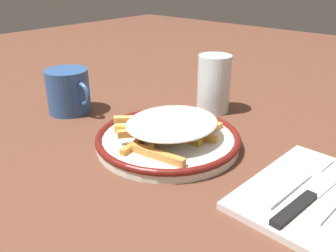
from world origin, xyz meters
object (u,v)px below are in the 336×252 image
Objects in this scene: plate at (168,139)px; water_glass at (214,84)px; fries_heap at (170,125)px; knife at (310,196)px; coffee_mug at (69,91)px; fork at (301,180)px; napkin at (316,195)px.

plate is 2.08× the size of water_glass.
knife is (0.24, -0.00, -0.03)m from fries_heap.
plate is 2.12× the size of coffee_mug.
coffee_mug reaches higher than fork.
fork is 0.49m from coffee_mug.
fries_heap is 0.92× the size of knife.
knife is at bearing 1.48° from coffee_mug.
coffee_mug is (-0.22, -0.21, -0.01)m from water_glass.
fries_heap reaches higher than plate.
napkin is at bearing -24.18° from fork.
plate is 1.18× the size of knife.
water_glass reaches higher than fries_heap.
fork reaches higher than napkin.
plate is at bearing 3.82° from coffee_mug.
coffee_mug is at bearing -174.81° from fork.
coffee_mug is at bearing -137.47° from water_glass.
knife is 1.76× the size of water_glass.
fries_heap is at bearing 179.77° from knife.
fork is 0.04m from knife.
knife is (0.03, -0.03, 0.00)m from fork.
napkin is at bearing 84.28° from knife.
knife is 0.51m from coffee_mug.
plate is at bearing 152.22° from fries_heap.
fries_heap is (0.01, -0.00, 0.03)m from plate.
fries_heap reaches higher than knife.
coffee_mug is at bearing -176.18° from plate.
water_glass reaches higher than fork.
water_glass is (-0.29, 0.19, 0.05)m from knife.
knife is at bearing -0.23° from fries_heap.
knife is at bearing -33.89° from water_glass.
fries_heap is at bearing -27.78° from plate.
coffee_mug reaches higher than napkin.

